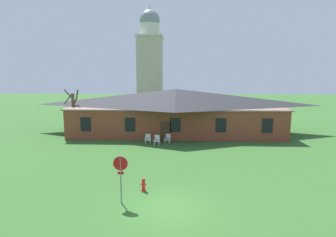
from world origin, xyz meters
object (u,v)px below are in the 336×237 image
object	(u,v)px
lawn_chair_left_end	(168,138)
lawn_chair_by_porch	(148,139)
fire_hydrant	(144,185)
lawn_chair_near_door	(157,140)
stop_sign	(121,170)

from	to	relation	value
lawn_chair_left_end	lawn_chair_by_porch	bearing A→B (deg)	-173.76
fire_hydrant	lawn_chair_left_end	bearing A→B (deg)	85.67
lawn_chair_by_porch	fire_hydrant	distance (m)	11.73
lawn_chair_near_door	fire_hydrant	bearing A→B (deg)	-89.17
lawn_chair_left_end	fire_hydrant	size ratio (longest dim) A/B	1.21
stop_sign	lawn_chair_left_end	world-z (taller)	stop_sign
lawn_chair_near_door	fire_hydrant	size ratio (longest dim) A/B	1.21
lawn_chair_by_porch	lawn_chair_near_door	bearing A→B (deg)	-25.10
lawn_chair_left_end	fire_hydrant	distance (m)	11.94
stop_sign	fire_hydrant	world-z (taller)	stop_sign
lawn_chair_near_door	fire_hydrant	world-z (taller)	lawn_chair_near_door
lawn_chair_near_door	lawn_chair_left_end	xyz separation A→B (m)	(1.06, 0.69, 0.00)
lawn_chair_near_door	lawn_chair_left_end	distance (m)	1.27
stop_sign	lawn_chair_by_porch	bearing A→B (deg)	90.76
lawn_chair_near_door	lawn_chair_left_end	size ratio (longest dim) A/B	1.00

